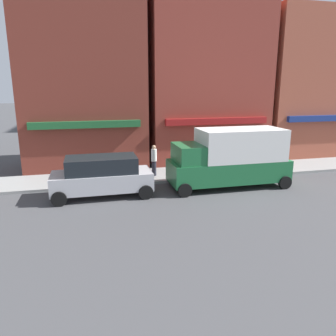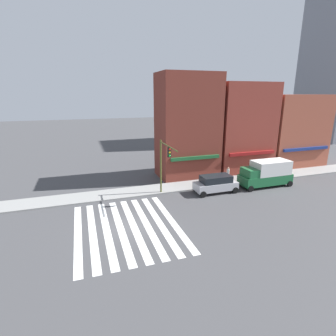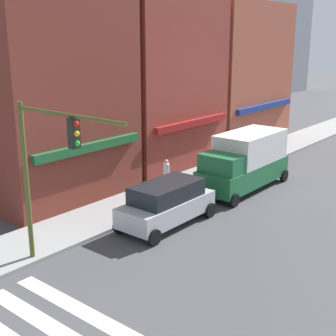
# 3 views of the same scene
# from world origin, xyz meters

# --- Properties ---
(ground_plane) EXTENTS (200.00, 200.00, 0.00)m
(ground_plane) POSITION_xyz_m (0.00, 0.00, 0.00)
(ground_plane) COLOR #424244
(sidewalk_left) EXTENTS (120.00, 3.00, 0.15)m
(sidewalk_left) POSITION_xyz_m (0.00, 7.50, 0.07)
(sidewalk_left) COLOR gray
(sidewalk_left) RESTS_ON ground_plane
(crosswalk_stripes) EXTENTS (8.20, 10.80, 0.01)m
(crosswalk_stripes) POSITION_xyz_m (-0.00, 0.00, 0.00)
(crosswalk_stripes) COLOR silver
(crosswalk_stripes) RESTS_ON ground_plane
(storefront_row) EXTENTS (25.38, 5.30, 13.00)m
(storefront_row) POSITION_xyz_m (18.36, 11.50, 5.89)
(storefront_row) COLOR maroon
(storefront_row) RESTS_ON ground_plane
(traffic_signal) EXTENTS (0.32, 5.12, 5.88)m
(traffic_signal) POSITION_xyz_m (4.88, 5.17, 4.07)
(traffic_signal) COLOR #474C1E
(traffic_signal) RESTS_ON ground_plane
(suv_silver) EXTENTS (4.70, 2.12, 1.94)m
(suv_silver) POSITION_xyz_m (10.62, 4.70, 1.03)
(suv_silver) COLOR #B7B7BC
(suv_silver) RESTS_ON ground_plane
(box_truck_green) EXTENTS (6.20, 2.42, 3.04)m
(box_truck_green) POSITION_xyz_m (17.20, 4.70, 1.59)
(box_truck_green) COLOR #1E6638
(box_truck_green) RESTS_ON ground_plane
(pedestrian_white_shirt) EXTENTS (0.32, 0.32, 1.77)m
(pedestrian_white_shirt) POSITION_xyz_m (13.67, 7.25, 1.07)
(pedestrian_white_shirt) COLOR #23232D
(pedestrian_white_shirt) RESTS_ON sidewalk_left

